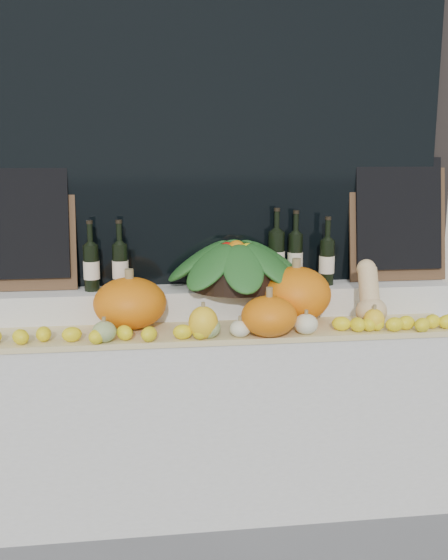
{
  "coord_description": "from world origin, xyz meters",
  "views": [
    {
      "loc": [
        -0.35,
        -1.26,
        1.69
      ],
      "look_at": [
        0.0,
        1.45,
        1.12
      ],
      "focal_mm": 40.0,
      "sensor_mm": 36.0,
      "label": 1
    }
  ],
  "objects_px": {
    "pumpkin_right": "(296,294)",
    "produce_bowl": "(236,264)",
    "pumpkin_left": "(130,303)",
    "butternut_squash": "(370,297)",
    "wine_bottle_tall": "(276,257)"
  },
  "relations": [
    {
      "from": "pumpkin_right",
      "to": "produce_bowl",
      "type": "bearing_deg",
      "value": 148.13
    },
    {
      "from": "pumpkin_left",
      "to": "pumpkin_right",
      "type": "distance_m",
      "value": 0.76
    },
    {
      "from": "butternut_squash",
      "to": "wine_bottle_tall",
      "type": "xyz_separation_m",
      "value": [
        -0.38,
        0.29,
        0.15
      ]
    },
    {
      "from": "butternut_squash",
      "to": "produce_bowl",
      "type": "xyz_separation_m",
      "value": [
        -0.58,
        0.24,
        0.12
      ]
    },
    {
      "from": "pumpkin_right",
      "to": "produce_bowl",
      "type": "xyz_separation_m",
      "value": [
        -0.26,
        0.16,
        0.12
      ]
    },
    {
      "from": "pumpkin_left",
      "to": "wine_bottle_tall",
      "type": "distance_m",
      "value": 0.76
    },
    {
      "from": "butternut_squash",
      "to": "produce_bowl",
      "type": "height_order",
      "value": "produce_bowl"
    },
    {
      "from": "pumpkin_right",
      "to": "wine_bottle_tall",
      "type": "distance_m",
      "value": 0.25
    },
    {
      "from": "pumpkin_left",
      "to": "pumpkin_right",
      "type": "height_order",
      "value": "pumpkin_right"
    },
    {
      "from": "pumpkin_left",
      "to": "produce_bowl",
      "type": "xyz_separation_m",
      "value": [
        0.51,
        0.18,
        0.13
      ]
    },
    {
      "from": "pumpkin_right",
      "to": "produce_bowl",
      "type": "height_order",
      "value": "produce_bowl"
    },
    {
      "from": "butternut_squash",
      "to": "pumpkin_right",
      "type": "bearing_deg",
      "value": 165.51
    },
    {
      "from": "pumpkin_right",
      "to": "wine_bottle_tall",
      "type": "height_order",
      "value": "wine_bottle_tall"
    },
    {
      "from": "pumpkin_left",
      "to": "wine_bottle_tall",
      "type": "relative_size",
      "value": 0.87
    },
    {
      "from": "produce_bowl",
      "to": "pumpkin_left",
      "type": "bearing_deg",
      "value": -160.16
    }
  ]
}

